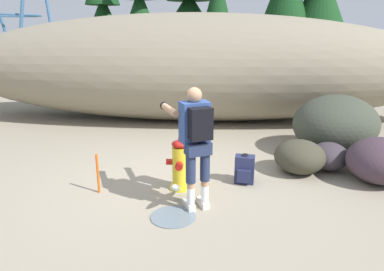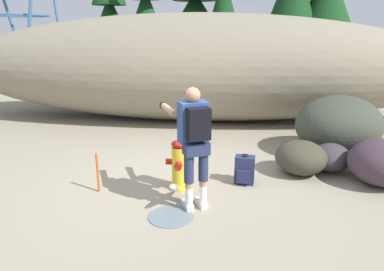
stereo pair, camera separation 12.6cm
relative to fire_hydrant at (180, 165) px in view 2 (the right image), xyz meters
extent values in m
cube|color=gray|center=(-0.19, 0.18, -0.39)|extent=(56.00, 56.00, 0.04)
ellipsoid|color=gray|center=(-0.19, 4.41, 0.99)|extent=(12.91, 3.20, 2.73)
cylinder|color=yellow|center=(0.00, 0.00, -0.35)|extent=(0.33, 0.33, 0.04)
cylinder|color=yellow|center=(0.00, 0.00, -0.02)|extent=(0.24, 0.24, 0.62)
ellipsoid|color=red|center=(0.00, 0.00, 0.33)|extent=(0.25, 0.25, 0.10)
cylinder|color=red|center=(0.00, 0.00, 0.41)|extent=(0.06, 0.06, 0.05)
cylinder|color=red|center=(-0.17, 0.00, 0.05)|extent=(0.09, 0.09, 0.09)
cylinder|color=red|center=(0.17, 0.00, 0.05)|extent=(0.09, 0.09, 0.09)
cylinder|color=red|center=(0.00, -0.16, 0.05)|extent=(0.11, 0.09, 0.11)
ellipsoid|color=silver|center=(0.00, -0.52, -0.12)|extent=(0.10, 0.75, 0.43)
cylinder|color=slate|center=(0.00, -0.87, -0.37)|extent=(0.59, 0.59, 0.01)
cube|color=beige|center=(0.19, -0.62, -0.33)|extent=(0.20, 0.28, 0.09)
cylinder|color=white|center=(0.21, -0.68, -0.16)|extent=(0.10, 0.10, 0.24)
cylinder|color=tan|center=(0.21, -0.68, 0.00)|extent=(0.10, 0.10, 0.08)
cylinder|color=#232D4C|center=(0.21, -0.68, 0.24)|extent=(0.13, 0.13, 0.41)
cube|color=beige|center=(0.37, -0.54, -0.33)|extent=(0.20, 0.28, 0.09)
cylinder|color=white|center=(0.39, -0.59, -0.16)|extent=(0.10, 0.10, 0.24)
cylinder|color=tan|center=(0.39, -0.59, 0.00)|extent=(0.10, 0.10, 0.08)
cylinder|color=#232D4C|center=(0.39, -0.59, 0.24)|extent=(0.13, 0.13, 0.41)
cube|color=#232D4C|center=(0.30, -0.63, 0.49)|extent=(0.37, 0.32, 0.16)
cube|color=#2D4784|center=(0.25, -0.53, 0.81)|extent=(0.43, 0.37, 0.53)
cube|color=black|center=(0.34, -0.71, 0.83)|extent=(0.32, 0.26, 0.40)
sphere|color=tan|center=(0.24, -0.51, 1.15)|extent=(0.20, 0.20, 0.20)
cube|color=black|center=(0.21, -0.43, 1.16)|extent=(0.14, 0.08, 0.04)
cylinder|color=tan|center=(-0.11, -0.29, 0.91)|extent=(0.33, 0.56, 0.09)
sphere|color=black|center=(-0.22, -0.04, 0.91)|extent=(0.11, 0.11, 0.11)
cylinder|color=tan|center=(0.29, -0.10, 0.91)|extent=(0.33, 0.56, 0.09)
sphere|color=black|center=(0.18, 0.15, 0.91)|extent=(0.11, 0.11, 0.11)
cube|color=#23284C|center=(0.98, 0.30, -0.15)|extent=(0.32, 0.24, 0.44)
cube|color=#23284C|center=(0.96, 0.17, -0.22)|extent=(0.22, 0.09, 0.20)
torus|color=black|center=(0.98, 0.30, 0.09)|extent=(0.10, 0.10, 0.02)
cube|color=black|center=(1.07, 0.40, -0.15)|extent=(0.05, 0.04, 0.37)
cube|color=black|center=(0.91, 0.42, -0.15)|extent=(0.05, 0.04, 0.37)
ellipsoid|color=#393E32|center=(2.81, 1.93, 0.19)|extent=(2.31, 2.28, 1.12)
ellipsoid|color=#393138|center=(2.46, 1.00, -0.14)|extent=(0.85, 0.94, 0.46)
ellipsoid|color=#40303A|center=(3.10, 0.50, -0.02)|extent=(1.50, 1.49, 0.71)
ellipsoid|color=#3C3A2B|center=(1.92, 0.80, -0.09)|extent=(0.92, 0.93, 0.56)
cylinder|color=#47331E|center=(-4.30, 10.24, 0.23)|extent=(0.26, 0.26, 1.21)
cone|color=#143D19|center=(-4.30, 10.24, 2.08)|extent=(2.18, 2.18, 2.47)
cylinder|color=#47331E|center=(-2.49, 8.97, 0.27)|extent=(0.24, 0.24, 1.28)
cone|color=#143D19|center=(-2.49, 8.97, 2.17)|extent=(2.01, 2.01, 2.53)
cylinder|color=#47331E|center=(-0.84, 11.11, 0.45)|extent=(0.35, 0.35, 1.64)
cone|color=#143D19|center=(-0.84, 11.11, 2.38)|extent=(2.94, 2.94, 2.21)
cylinder|color=#47331E|center=(0.39, 9.97, 0.24)|extent=(0.22, 0.22, 1.22)
cone|color=#143D19|center=(0.39, 9.97, 2.48)|extent=(1.84, 1.84, 3.27)
cylinder|color=#47331E|center=(3.06, 10.21, 0.51)|extent=(0.29, 0.29, 1.77)
cylinder|color=#47331E|center=(4.40, 10.41, 0.49)|extent=(0.33, 0.33, 1.72)
cone|color=#143D19|center=(4.40, 10.41, 2.87)|extent=(2.72, 2.72, 3.05)
cylinder|color=#386089|center=(-8.73, 14.70, 2.62)|extent=(1.00, 1.00, 6.01)
cylinder|color=#386089|center=(-11.50, 14.70, 2.62)|extent=(1.00, 1.00, 6.01)
cylinder|color=#386089|center=(-8.73, 11.92, 2.62)|extent=(1.00, 1.00, 6.01)
torus|color=#386089|center=(-10.11, 13.31, 2.62)|extent=(2.99, 2.99, 0.10)
cylinder|color=#E55914|center=(-1.18, -0.24, -0.07)|extent=(0.04, 0.04, 0.60)
camera|label=1|loc=(0.57, -4.94, 1.95)|focal=33.43mm
camera|label=2|loc=(0.69, -4.93, 1.95)|focal=33.43mm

